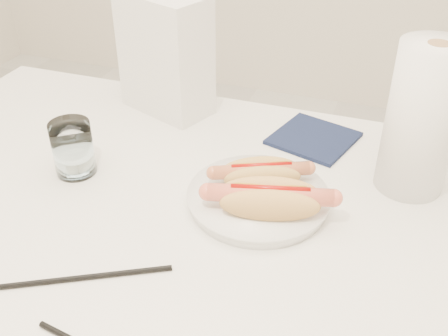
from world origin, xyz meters
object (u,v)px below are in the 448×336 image
(hotdog_right, at_px, (270,199))
(paper_towel_roll, at_px, (422,120))
(hotdog_left, at_px, (261,174))
(water_glass, at_px, (73,148))
(table, at_px, (184,241))
(plate, at_px, (258,199))
(napkin_box, at_px, (165,54))

(hotdog_right, xyz_separation_m, paper_towel_roll, (0.19, 0.17, 0.08))
(hotdog_left, bearing_deg, water_glass, 163.71)
(table, distance_m, plate, 0.14)
(water_glass, relative_size, paper_towel_roll, 0.39)
(table, relative_size, hotdog_left, 8.07)
(table, height_order, hotdog_right, hotdog_right)
(table, relative_size, paper_towel_roll, 4.89)
(hotdog_left, bearing_deg, plate, -105.57)
(napkin_box, height_order, paper_towel_roll, paper_towel_roll)
(hotdog_right, height_order, napkin_box, napkin_box)
(hotdog_right, bearing_deg, table, 175.69)
(napkin_box, xyz_separation_m, paper_towel_roll, (0.49, -0.12, 0.00))
(water_glass, xyz_separation_m, napkin_box, (0.05, 0.27, 0.07))
(plate, bearing_deg, hotdog_right, -52.39)
(hotdog_right, bearing_deg, napkin_box, 120.95)
(hotdog_right, height_order, water_glass, water_glass)
(hotdog_left, bearing_deg, table, -162.71)
(hotdog_left, xyz_separation_m, napkin_box, (-0.27, 0.22, 0.08))
(table, bearing_deg, paper_towel_roll, 30.82)
(table, bearing_deg, napkin_box, 117.71)
(table, relative_size, plate, 5.55)
(hotdog_right, xyz_separation_m, napkin_box, (-0.30, 0.29, 0.08))
(napkin_box, bearing_deg, paper_towel_roll, 7.60)
(plate, distance_m, hotdog_right, 0.06)
(table, relative_size, napkin_box, 5.04)
(water_glass, distance_m, napkin_box, 0.28)
(table, xyz_separation_m, plate, (0.10, 0.06, 0.07))
(table, bearing_deg, hotdog_right, 10.46)
(plate, xyz_separation_m, hotdog_right, (0.03, -0.04, 0.03))
(paper_towel_roll, bearing_deg, plate, -148.65)
(hotdog_right, relative_size, paper_towel_roll, 0.76)
(plate, distance_m, hotdog_left, 0.04)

